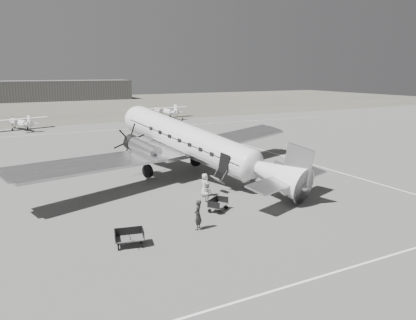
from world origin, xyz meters
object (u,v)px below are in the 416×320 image
at_px(hangar_main, 66,90).
at_px(dc3_airliner, 198,147).
at_px(passenger, 205,185).
at_px(light_plane_left, 20,124).
at_px(light_plane_right, 165,112).
at_px(ramp_agent, 208,192).
at_px(baggage_cart_near, 218,205).
at_px(ground_crew, 198,215).
at_px(baggage_cart_far, 129,238).

xyz_separation_m(hangar_main, dc3_airliner, (-6.39, -115.23, -0.25)).
xyz_separation_m(dc3_airliner, passenger, (-1.76, -4.80, -2.13)).
relative_size(light_plane_left, passenger, 5.56).
bearing_deg(hangar_main, passenger, -93.88).
relative_size(dc3_airliner, light_plane_right, 2.73).
xyz_separation_m(dc3_airliner, ramp_agent, (-2.22, -6.17, -2.28)).
height_order(baggage_cart_near, ground_crew, ground_crew).
height_order(light_plane_left, baggage_cart_near, light_plane_left).
distance_m(hangar_main, baggage_cart_far, 127.40).
xyz_separation_m(dc3_airliner, ground_crew, (-5.25, -10.68, -2.09)).
relative_size(light_plane_left, baggage_cart_near, 6.41).
relative_size(light_plane_right, ramp_agent, 7.69).
bearing_deg(ramp_agent, light_plane_left, 1.41).
distance_m(light_plane_left, light_plane_right, 28.57).
bearing_deg(baggage_cart_far, ground_crew, 17.11).
xyz_separation_m(light_plane_right, ramp_agent, (-17.97, -53.84, -0.45)).
relative_size(baggage_cart_near, baggage_cart_far, 0.94).
relative_size(baggage_cart_near, ground_crew, 0.84).
bearing_deg(hangar_main, baggage_cart_near, -94.12).
xyz_separation_m(light_plane_left, light_plane_right, (28.07, 5.32, 0.15)).
bearing_deg(hangar_main, dc3_airliner, -93.17).
xyz_separation_m(light_plane_left, ground_crew, (7.08, -53.03, -0.11)).
relative_size(dc3_airliner, baggage_cart_near, 20.07).
bearing_deg(ramp_agent, light_plane_right, -28.81).
distance_m(baggage_cart_far, passenger, 10.19).
bearing_deg(ramp_agent, passenger, -28.98).
xyz_separation_m(light_plane_right, passenger, (-17.51, -52.47, -0.29)).
bearing_deg(light_plane_left, hangar_main, 57.73).
xyz_separation_m(light_plane_right, baggage_cart_near, (-18.25, -55.98, -0.76)).
relative_size(baggage_cart_far, ramp_agent, 1.11).
bearing_deg(dc3_airliner, hangar_main, 66.94).
bearing_deg(hangar_main, ground_crew, -95.28).
height_order(light_plane_left, ramp_agent, light_plane_left).
bearing_deg(light_plane_left, passenger, -95.24).
xyz_separation_m(dc3_airliner, baggage_cart_near, (-2.50, -8.31, -2.60)).
relative_size(light_plane_left, ground_crew, 5.36).
distance_m(light_plane_left, passenger, 48.32).
relative_size(dc3_airliner, ground_crew, 16.77).
bearing_deg(dc3_airliner, baggage_cart_near, -126.65).
height_order(ramp_agent, passenger, passenger).
xyz_separation_m(light_plane_left, passenger, (10.57, -47.15, -0.14)).
relative_size(baggage_cart_far, ground_crew, 0.89).
relative_size(hangar_main, baggage_cart_near, 26.36).
xyz_separation_m(hangar_main, passenger, (-8.14, -120.03, -2.38)).
bearing_deg(baggage_cart_near, hangar_main, 49.93).
relative_size(baggage_cart_near, passenger, 0.87).
height_order(hangar_main, ground_crew, hangar_main).
height_order(hangar_main, ramp_agent, hangar_main).
height_order(hangar_main, baggage_cart_near, hangar_main).
xyz_separation_m(ground_crew, ramp_agent, (3.03, 4.52, -0.19)).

